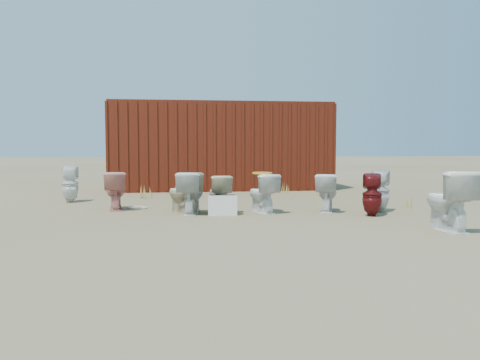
{
  "coord_description": "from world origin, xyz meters",
  "views": [
    {
      "loc": [
        -1.09,
        -8.26,
        1.17
      ],
      "look_at": [
        0.0,
        0.6,
        0.55
      ],
      "focal_mm": 35.0,
      "sensor_mm": 36.0,
      "label": 1
    }
  ],
  "objects": [
    {
      "name": "loose_lid_far",
      "position": [
        -1.96,
        0.88,
        0.01
      ],
      "size": [
        0.52,
        0.58,
        0.02
      ],
      "primitive_type": "ellipsoid",
      "rotation": [
        0.0,
        0.0,
        0.43
      ],
      "color": "beige",
      "rests_on": "ground"
    },
    {
      "name": "weed_clump_b",
      "position": [
        0.65,
        2.43,
        0.13
      ],
      "size": [
        0.32,
        0.32,
        0.25
      ],
      "primitive_type": "cone",
      "color": "#9A963D",
      "rests_on": "ground"
    },
    {
      "name": "toilet_front_a",
      "position": [
        -0.95,
        -0.01,
        0.37
      ],
      "size": [
        0.56,
        0.8,
        0.75
      ],
      "primitive_type": "imported",
      "rotation": [
        0.0,
        0.0,
        2.94
      ],
      "color": "silver",
      "rests_on": "ground"
    },
    {
      "name": "shipping_container",
      "position": [
        0.0,
        5.2,
        1.2
      ],
      "size": [
        6.0,
        2.4,
        2.4
      ],
      "primitive_type": "cube",
      "color": "#55190E",
      "rests_on": "ground"
    },
    {
      "name": "weed_clump_c",
      "position": [
        2.28,
        2.56,
        0.18
      ],
      "size": [
        0.36,
        0.36,
        0.36
      ],
      "primitive_type": "cone",
      "color": "#9A963D",
      "rests_on": "ground"
    },
    {
      "name": "loose_lid_near",
      "position": [
        -0.08,
        1.86,
        0.01
      ],
      "size": [
        0.41,
        0.52,
        0.02
      ],
      "primitive_type": "ellipsoid",
      "rotation": [
        0.0,
        0.0,
        0.07
      ],
      "color": "beige",
      "rests_on": "ground"
    },
    {
      "name": "toilet_back_beige_left",
      "position": [
        -1.09,
        0.08,
        0.37
      ],
      "size": [
        0.73,
        0.83,
        0.74
      ],
      "primitive_type": "imported",
      "rotation": [
        0.0,
        0.0,
        3.71
      ],
      "color": "beige",
      "rests_on": "ground"
    },
    {
      "name": "toilet_front_pink",
      "position": [
        -2.36,
        0.73,
        0.36
      ],
      "size": [
        0.49,
        0.75,
        0.72
      ],
      "primitive_type": "imported",
      "rotation": [
        0.0,
        0.0,
        3.27
      ],
      "color": "#DA877E",
      "rests_on": "ground"
    },
    {
      "name": "weed_clump_e",
      "position": [
        1.47,
        3.45,
        0.13
      ],
      "size": [
        0.34,
        0.34,
        0.27
      ],
      "primitive_type": "cone",
      "color": "#9A963D",
      "rests_on": "ground"
    },
    {
      "name": "ground",
      "position": [
        0.0,
        0.0,
        0.0
      ],
      "size": [
        100.0,
        100.0,
        0.0
      ],
      "primitive_type": "plane",
      "color": "brown",
      "rests_on": "ground"
    },
    {
      "name": "weed_clump_d",
      "position": [
        -1.16,
        3.21,
        0.15
      ],
      "size": [
        0.3,
        0.3,
        0.3
      ],
      "primitive_type": "cone",
      "color": "#9A963D",
      "rests_on": "ground"
    },
    {
      "name": "loose_tank",
      "position": [
        -0.41,
        -0.22,
        0.17
      ],
      "size": [
        0.51,
        0.23,
        0.35
      ],
      "primitive_type": "cube",
      "rotation": [
        0.0,
        0.0,
        -0.05
      ],
      "color": "white",
      "rests_on": "ground"
    },
    {
      "name": "toilet_front_maroon",
      "position": [
        2.12,
        -0.66,
        0.37
      ],
      "size": [
        0.42,
        0.43,
        0.73
      ],
      "primitive_type": "imported",
      "rotation": [
        0.0,
        0.0,
        2.8
      ],
      "color": "#5D0F11",
      "rests_on": "ground"
    },
    {
      "name": "weed_clump_a",
      "position": [
        -1.89,
        2.61,
        0.14
      ],
      "size": [
        0.36,
        0.36,
        0.29
      ],
      "primitive_type": "cone",
      "color": "#9A963D",
      "rests_on": "ground"
    },
    {
      "name": "toilet_back_e",
      "position": [
        2.46,
        -0.18,
        0.38
      ],
      "size": [
        0.47,
        0.47,
        0.76
      ],
      "primitive_type": "imported",
      "rotation": [
        0.0,
        0.0,
        2.63
      ],
      "color": "silver",
      "rests_on": "ground"
    },
    {
      "name": "toilet_back_yellowlid",
      "position": [
        0.32,
        -0.03,
        0.35
      ],
      "size": [
        0.59,
        0.78,
        0.7
      ],
      "primitive_type": "imported",
      "rotation": [
        0.0,
        0.0,
        3.47
      ],
      "color": "white",
      "rests_on": "ground"
    },
    {
      "name": "toilet_front_e",
      "position": [
        2.62,
        -2.12,
        0.43
      ],
      "size": [
        0.48,
        0.84,
        0.85
      ],
      "primitive_type": "imported",
      "rotation": [
        0.0,
        0.0,
        3.13
      ],
      "color": "white",
      "rests_on": "ground"
    },
    {
      "name": "yellow_lid",
      "position": [
        0.32,
        -0.03,
        0.72
      ],
      "size": [
        0.36,
        0.45,
        0.02
      ],
      "primitive_type": "ellipsoid",
      "color": "gold",
      "rests_on": "toilet_back_yellowlid"
    },
    {
      "name": "toilet_back_a",
      "position": [
        -3.49,
        2.07,
        0.39
      ],
      "size": [
        0.39,
        0.4,
        0.78
      ],
      "primitive_type": "imported",
      "rotation": [
        0.0,
        0.0,
        3.26
      ],
      "color": "white",
      "rests_on": "ground"
    },
    {
      "name": "toilet_front_c",
      "position": [
        1.52,
        -0.0,
        0.35
      ],
      "size": [
        0.61,
        0.78,
        0.7
      ],
      "primitive_type": "imported",
      "rotation": [
        0.0,
        0.0,
        2.78
      ],
      "color": "white",
      "rests_on": "ground"
    },
    {
      "name": "weed_clump_f",
      "position": [
        3.25,
        0.29,
        0.11
      ],
      "size": [
        0.28,
        0.28,
        0.22
      ],
      "primitive_type": "cone",
      "color": "#9A963D",
      "rests_on": "ground"
    },
    {
      "name": "toilet_back_beige_right",
      "position": [
        -0.44,
        0.18,
        0.34
      ],
      "size": [
        0.45,
        0.7,
        0.67
      ],
      "primitive_type": "imported",
      "rotation": [
        0.0,
        0.0,
        3.26
      ],
      "color": "beige",
      "rests_on": "ground"
    }
  ]
}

